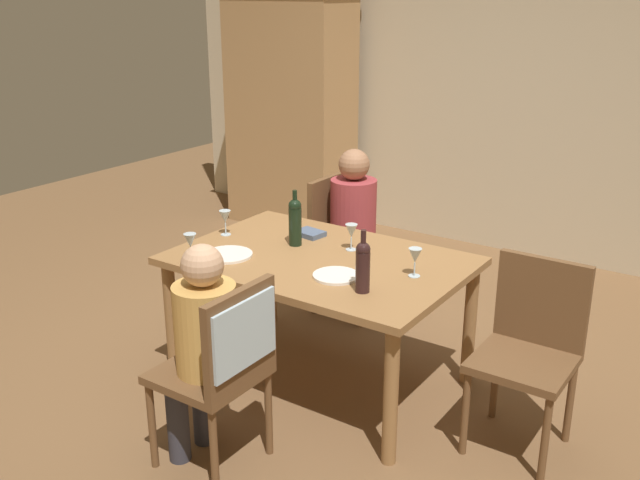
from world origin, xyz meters
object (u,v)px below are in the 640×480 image
person_man_bearded (356,220)px  wine_glass_centre (190,241)px  wine_glass_near_right (415,257)px  dinner_plate_guest_left (336,276)px  person_woman_host (202,338)px  wine_bottle_tall_green (363,265)px  wine_glass_near_left (225,218)px  armoire_cabinet (290,106)px  chair_near (228,354)px  chair_right_end (531,341)px  wine_glass_far (351,232)px  dinner_plate_host (228,255)px  chair_far_left (342,234)px  wine_bottle_dark_red (295,221)px  dining_table (320,272)px

person_man_bearded → wine_glass_centre: 1.35m
wine_glass_near_right → dinner_plate_guest_left: (-0.32, -0.23, -0.10)m
wine_glass_centre → dinner_plate_guest_left: (0.77, 0.24, -0.10)m
person_woman_host → wine_bottle_tall_green: size_ratio=3.49×
wine_glass_near_left → dinner_plate_guest_left: wine_glass_near_left is taller
armoire_cabinet → chair_near: (1.99, -3.17, -0.50)m
person_man_bearded → armoire_cabinet: bearing=-131.5°
chair_right_end → person_man_bearded: (-1.47, 0.81, 0.12)m
wine_bottle_tall_green → person_woman_host: bearing=-125.4°
wine_glass_far → person_woman_host: bearing=-95.3°
wine_bottle_tall_green → dinner_plate_guest_left: (-0.20, 0.08, -0.13)m
chair_near → wine_glass_near_right: 1.07m
wine_glass_near_right → dinner_plate_host: (-0.97, -0.31, -0.10)m
dinner_plate_host → wine_glass_near_right: bearing=17.5°
armoire_cabinet → dinner_plate_host: (1.44, -2.53, -0.35)m
dinner_plate_host → wine_bottle_tall_green: bearing=-0.5°
chair_far_left → person_woman_host: (0.41, -1.80, 0.10)m
person_woman_host → wine_bottle_dark_red: (-0.20, 0.99, 0.25)m
wine_bottle_dark_red → wine_glass_centre: bearing=-121.8°
dining_table → person_man_bearded: person_man_bearded is taller
person_man_bearded → wine_bottle_tall_green: bearing=32.6°
dining_table → chair_far_left: chair_far_left is taller
person_woman_host → wine_glass_far: size_ratio=7.26×
wine_glass_far → dinner_plate_guest_left: (0.15, -0.38, -0.10)m
dining_table → wine_glass_centre: 0.71m
person_woman_host → wine_glass_centre: size_ratio=7.26×
dining_table → wine_glass_far: bearing=68.9°
wine_glass_far → person_man_bearded: bearing=119.2°
armoire_cabinet → chair_far_left: armoire_cabinet is taller
chair_right_end → wine_bottle_tall_green: wine_bottle_tall_green is taller
chair_far_left → wine_glass_centre: size_ratio=6.17×
person_man_bearded → dinner_plate_guest_left: 1.22m
chair_far_left → person_woman_host: bearing=12.7°
person_woman_host → chair_right_end: bearing=-49.9°
wine_glass_far → wine_glass_near_right: bearing=-17.7°
dinner_plate_guest_left → wine_bottle_dark_red: bearing=148.8°
chair_right_end → wine_bottle_dark_red: size_ratio=2.88×
chair_right_end → wine_bottle_tall_green: 0.87m
wine_bottle_tall_green → chair_far_left: bearing=126.3°
chair_near → chair_right_end: (1.02, 0.99, -0.06)m
chair_far_left → dinner_plate_host: (0.01, -1.16, 0.21)m
chair_far_left → armoire_cabinet: bearing=-133.7°
wine_bottle_dark_red → wine_glass_far: (0.30, 0.11, -0.04)m
armoire_cabinet → wine_glass_far: bearing=-46.9°
dining_table → wine_glass_centre: bearing=-142.4°
chair_near → wine_glass_near_left: size_ratio=6.17×
wine_bottle_dark_red → dinner_plate_host: size_ratio=1.20×
dining_table → dinner_plate_host: bearing=-148.7°
wine_glass_near_left → dinner_plate_host: wine_glass_near_left is taller
wine_bottle_tall_green → wine_bottle_dark_red: bearing=151.5°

